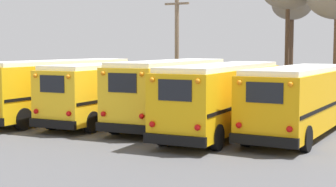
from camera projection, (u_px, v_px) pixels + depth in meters
ground_plane at (171, 125)px, 25.20m from camera, size 160.00×160.00×0.00m
school_bus_0 at (60, 87)px, 27.43m from camera, size 2.48×10.83×3.11m
school_bus_1 at (117, 89)px, 26.61m from camera, size 2.58×10.71×2.99m
school_bus_2 at (172, 90)px, 25.15m from camera, size 2.86×10.07×3.15m
school_bus_3 at (224, 96)px, 22.69m from camera, size 2.66×10.57×3.05m
school_bus_4 at (301, 98)px, 22.06m from camera, size 2.93×9.78×2.96m
utility_pole at (177, 44)px, 35.41m from camera, size 1.80×0.29×7.70m
bare_tree_2 at (292, 7)px, 38.09m from camera, size 2.97×2.97×8.06m
fence_line at (222, 93)px, 31.34m from camera, size 20.72×0.06×1.42m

